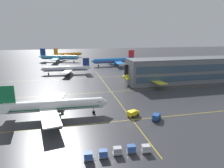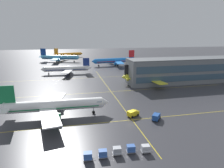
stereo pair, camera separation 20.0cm
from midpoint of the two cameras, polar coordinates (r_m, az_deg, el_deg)
The scene contains 16 objects.
ground_plane at distance 67.55m, azimuth 5.30°, elevation -9.58°, with size 600.00×600.00×0.00m, color #333338.
airliner_front_gate at distance 69.25m, azimuth -16.48°, elevation -6.00°, with size 37.01×31.98×11.53m.
airliner_second_row at distance 112.00m, azimuth 11.37°, elevation 2.00°, with size 35.28×30.35×10.97m.
airliner_third_row at distance 139.25m, azimuth -12.96°, elevation 4.32°, with size 34.60×29.86×10.77m.
airliner_far_left_stand at distance 171.94m, azimuth 0.74°, elevation 6.81°, with size 41.22×35.30×12.81m.
airliner_far_right_stand at distance 200.80m, azimuth -15.13°, elevation 7.44°, with size 40.52×34.61×12.87m.
airliner_distant_taxiway at distance 235.64m, azimuth -12.71°, elevation 8.39°, with size 34.38×29.20×10.76m.
taxiway_markings at distance 95.40m, azimuth -0.33°, elevation -2.22°, with size 121.17×107.93×0.01m.
service_truck_red_van at distance 68.03m, azimuth 6.10°, elevation -8.34°, with size 4.50×3.41×2.10m.
service_truck_catering at distance 66.70m, azimuth 12.65°, elevation -9.10°, with size 4.00×4.36×2.10m.
baggage_cart_row_leftmost at distance 46.96m, azimuth -6.99°, elevation -19.99°, with size 2.81×1.85×1.86m.
baggage_cart_row_second at distance 47.47m, azimuth -2.66°, elevation -19.46°, with size 2.81×1.85×1.86m.
baggage_cart_row_middle at distance 48.36m, azimuth 1.46°, elevation -18.74°, with size 2.81×1.85×1.86m.
baggage_cart_row_fourth at distance 49.26m, azimuth 5.48°, elevation -18.12°, with size 2.81×1.85×1.86m.
baggage_cart_row_fifth at distance 49.75m, azimuth 9.68°, elevation -17.92°, with size 2.81×1.85×1.86m.
terminal_building at distance 124.56m, azimuth 23.20°, elevation 3.84°, with size 81.91×14.11×13.82m.
Camera 1 is at (-19.49, -58.53, 27.55)m, focal length 31.64 mm.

